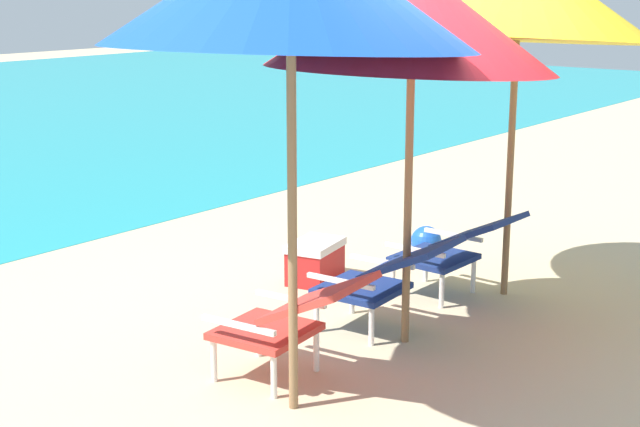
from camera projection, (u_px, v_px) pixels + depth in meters
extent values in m
plane|color=#CCB78E|center=(12.00, 234.00, 8.53)|extent=(40.00, 40.00, 0.00)
cube|color=red|center=(265.00, 331.00, 5.38)|extent=(0.57, 0.55, 0.04)
cube|color=red|center=(319.00, 298.00, 5.13)|extent=(0.57, 0.57, 0.27)
cylinder|color=white|center=(214.00, 360.00, 5.34)|extent=(0.04, 0.04, 0.26)
cylinder|color=white|center=(259.00, 336.00, 5.71)|extent=(0.04, 0.04, 0.26)
cylinder|color=white|center=(274.00, 376.00, 5.13)|extent=(0.04, 0.04, 0.26)
cylinder|color=white|center=(316.00, 350.00, 5.49)|extent=(0.04, 0.04, 0.26)
cube|color=white|center=(238.00, 325.00, 5.14)|extent=(0.08, 0.50, 0.03)
cube|color=white|center=(290.00, 299.00, 5.57)|extent=(0.08, 0.50, 0.03)
cube|color=navy|center=(362.00, 288.00, 6.13)|extent=(0.56, 0.54, 0.04)
cube|color=navy|center=(411.00, 258.00, 5.87)|extent=(0.56, 0.55, 0.27)
cylinder|color=white|center=(317.00, 313.00, 6.11)|extent=(0.04, 0.04, 0.26)
cylinder|color=white|center=(352.00, 295.00, 6.46)|extent=(0.04, 0.04, 0.26)
cylinder|color=white|center=(371.00, 326.00, 5.88)|extent=(0.04, 0.04, 0.26)
cylinder|color=white|center=(405.00, 307.00, 6.23)|extent=(0.04, 0.04, 0.26)
cube|color=white|center=(340.00, 281.00, 5.90)|extent=(0.07, 0.50, 0.03)
cube|color=white|center=(382.00, 262.00, 6.31)|extent=(0.07, 0.50, 0.03)
cube|color=navy|center=(434.00, 258.00, 6.82)|extent=(0.53, 0.51, 0.04)
cube|color=navy|center=(479.00, 231.00, 6.53)|extent=(0.53, 0.52, 0.27)
cylinder|color=white|center=(393.00, 279.00, 6.82)|extent=(0.04, 0.04, 0.26)
cylinder|color=white|center=(426.00, 265.00, 7.15)|extent=(0.04, 0.04, 0.26)
cylinder|color=white|center=(442.00, 290.00, 6.56)|extent=(0.04, 0.04, 0.26)
cylinder|color=white|center=(473.00, 276.00, 6.89)|extent=(0.04, 0.04, 0.26)
cube|color=white|center=(415.00, 250.00, 6.60)|extent=(0.04, 0.50, 0.03)
cube|color=white|center=(453.00, 235.00, 6.99)|extent=(0.04, 0.50, 0.03)
cylinder|color=olive|center=(292.00, 234.00, 4.81)|extent=(0.05, 0.05, 1.95)
cylinder|color=olive|center=(408.00, 208.00, 5.76)|extent=(0.05, 0.05, 1.77)
cone|color=red|center=(412.00, 17.00, 5.48)|extent=(2.10, 2.08, 0.70)
cylinder|color=olive|center=(510.00, 169.00, 6.67)|extent=(0.05, 0.05, 1.89)
sphere|color=blue|center=(426.00, 241.00, 7.82)|extent=(0.26, 0.26, 0.26)
cube|color=red|center=(315.00, 265.00, 7.16)|extent=(0.50, 0.39, 0.26)
cube|color=white|center=(315.00, 245.00, 7.12)|extent=(0.53, 0.41, 0.06)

